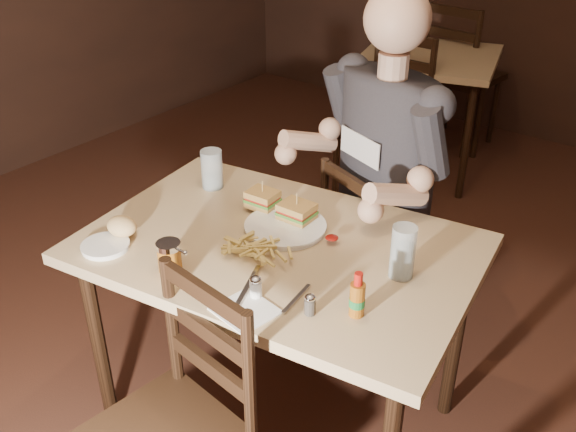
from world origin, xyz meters
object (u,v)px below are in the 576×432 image
Objects in this scene: glass_left at (212,169)px; glass_right at (403,252)px; diner at (378,137)px; dinner_plate at (285,228)px; chair_far at (379,257)px; hot_sauce at (357,294)px; side_plate at (106,247)px; bg_table at (428,69)px; main_table at (279,264)px; syrup_dispenser at (170,257)px; bg_chair_far at (462,75)px; bg_chair_near at (381,125)px.

glass_right is at bearing -5.56° from glass_left.
diner reaches higher than glass_left.
dinner_plate is 0.44m from glass_right.
glass_right reaches higher than chair_far.
hot_sauce reaches higher than side_plate.
side_plate is at bearing -86.03° from bg_table.
main_table is 0.38m from syrup_dispenser.
glass_right is at bearing -31.53° from diner.
chair_far is 0.84× the size of bg_chair_far.
bg_chair_near is (0.00, -1.10, -0.02)m from bg_chair_far.
bg_chair_near is 1.60m from glass_left.
bg_table is 2.12m from glass_left.
bg_chair_near reaches higher than side_plate.
hot_sauce reaches higher than syrup_dispenser.
chair_far is 8.59× the size of syrup_dispenser.
diner reaches higher than main_table.
syrup_dispenser is at bearing -59.98° from glass_left.
syrup_dispenser is (-0.21, -0.92, 0.40)m from chair_far.
chair_far is at bearing -57.74° from bg_chair_near.
glass_right is at bearing 0.09° from dinner_plate.
dinner_plate is at bearing -77.20° from diner.
diner reaches higher than glass_right.
glass_right reaches higher than glass_left.
diner is 3.98× the size of dinner_plate.
syrup_dispenser is (0.44, -3.13, 0.32)m from bg_chair_far.
bg_chair_far reaches higher than bg_table.
bg_chair_near is 2.10m from side_plate.
main_table is 13.70× the size of syrup_dispenser.
hot_sauce is (0.99, -2.42, 0.16)m from bg_table.
bg_chair_near reaches higher than syrup_dispenser.
diner is (0.03, 0.55, 0.27)m from main_table.
bg_chair_far is at bearing 89.75° from syrup_dispenser.
bg_chair_near is (-0.65, 1.12, 0.06)m from chair_far.
side_plate is at bearing 99.82° from bg_chair_far.
glass_right is (0.84, -0.08, 0.01)m from glass_left.
syrup_dispenser is (-0.55, -0.16, -0.02)m from hot_sauce.
bg_chair_far is 3.15m from hot_sauce.
bg_table is 10.09× the size of syrup_dispenser.
hot_sauce is at bearing -28.99° from dinner_plate.
glass_right is (0.43, 0.00, 0.08)m from dinner_plate.
glass_left is at bearing 168.55° from dinner_plate.
glass_right is 1.12× the size of side_plate.
bg_chair_near is (0.00, -0.55, -0.20)m from bg_table.
side_plate is (0.02, -0.52, -0.07)m from glass_left.
glass_right is 0.69m from syrup_dispenser.
hot_sauce is (0.42, -0.24, 0.06)m from dinner_plate.
chair_far is 0.54m from diner.
dinner_plate is 0.42m from glass_left.
main_table is 0.44m from hot_sauce.
glass_left is (-0.44, 0.16, 0.15)m from main_table.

